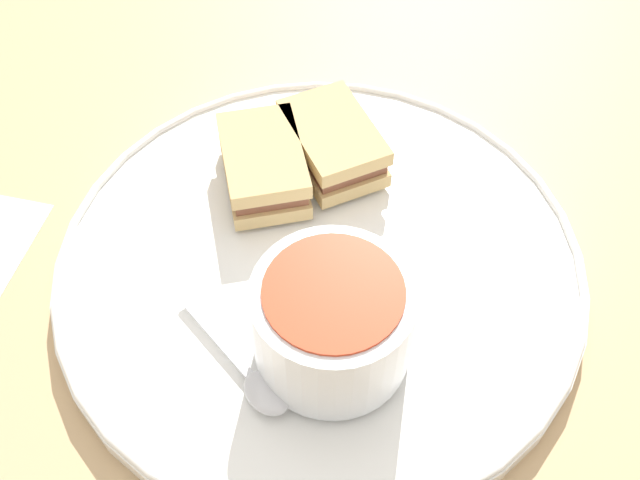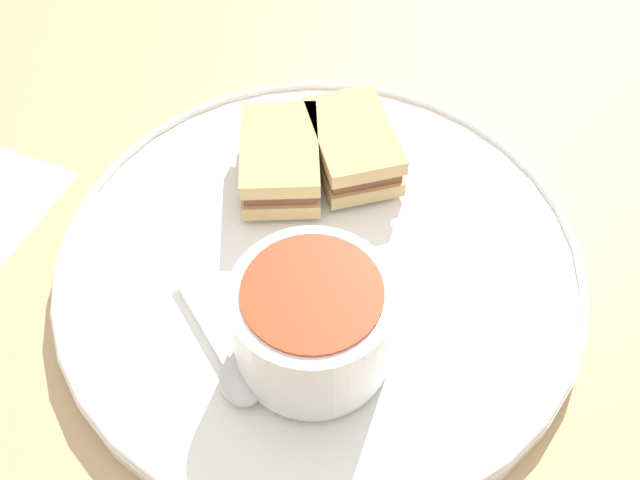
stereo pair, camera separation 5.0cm
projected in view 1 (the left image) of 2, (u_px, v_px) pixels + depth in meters
ground_plane at (320, 273)px, 0.54m from camera, size 2.40×2.40×0.00m
plate at (320, 264)px, 0.53m from camera, size 0.37×0.37×0.02m
soup_bowl at (333, 321)px, 0.45m from camera, size 0.10×0.10×0.07m
spoon at (259, 384)px, 0.46m from camera, size 0.06×0.10×0.01m
sandwich_half_near at (333, 143)px, 0.56m from camera, size 0.10×0.10×0.04m
sandwich_half_far at (264, 165)px, 0.55m from camera, size 0.10×0.09×0.04m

